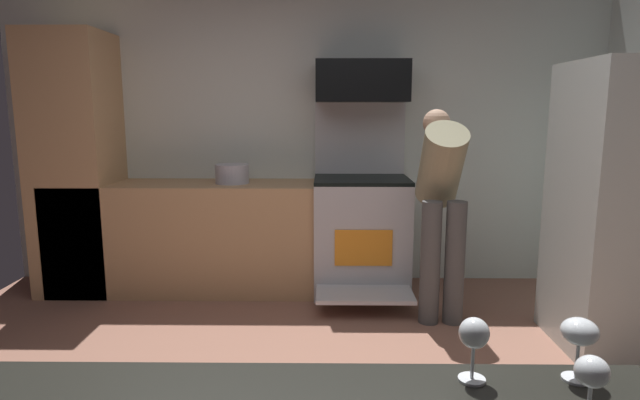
# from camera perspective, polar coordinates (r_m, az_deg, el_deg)

# --- Properties ---
(wall_back) EXTENTS (5.20, 0.12, 2.60)m
(wall_back) POSITION_cam_1_polar(r_m,az_deg,el_deg) (4.60, -1.02, 7.39)
(wall_back) COLOR silver
(wall_back) RESTS_ON ground
(lower_cabinet_run) EXTENTS (2.40, 0.60, 0.90)m
(lower_cabinet_run) POSITION_cam_1_polar(r_m,az_deg,el_deg) (4.48, -12.74, -3.91)
(lower_cabinet_run) COLOR tan
(lower_cabinet_run) RESTS_ON ground
(cabinet_column) EXTENTS (0.60, 0.60, 2.10)m
(cabinet_column) POSITION_cam_1_polar(r_m,az_deg,el_deg) (4.71, -24.95, 3.50)
(cabinet_column) COLOR tan
(cabinet_column) RESTS_ON ground
(oven_range) EXTENTS (0.76, 1.00, 1.55)m
(oven_range) POSITION_cam_1_polar(r_m,az_deg,el_deg) (4.34, 4.45, -3.29)
(oven_range) COLOR #BBBBC1
(oven_range) RESTS_ON ground
(microwave) EXTENTS (0.74, 0.38, 0.33)m
(microwave) POSITION_cam_1_polar(r_m,az_deg,el_deg) (4.33, 4.59, 12.73)
(microwave) COLOR black
(microwave) RESTS_ON oven_range
(refrigerator) EXTENTS (0.82, 0.75, 1.78)m
(refrigerator) POSITION_cam_1_polar(r_m,az_deg,el_deg) (3.76, 30.93, -0.79)
(refrigerator) COLOR #B5C2BE
(refrigerator) RESTS_ON ground
(person_cook) EXTENTS (0.31, 0.60, 1.50)m
(person_cook) POSITION_cam_1_polar(r_m,az_deg,el_deg) (3.79, 13.05, 0.33)
(person_cook) COLOR #4C4C4C
(person_cook) RESTS_ON ground
(wine_glass_near) EXTENTS (0.08, 0.08, 0.14)m
(wine_glass_near) POSITION_cam_1_polar(r_m,az_deg,el_deg) (1.30, 26.38, -12.97)
(wine_glass_near) COLOR silver
(wine_glass_near) RESTS_ON counter_island
(wine_glass_far) EXTENTS (0.07, 0.07, 0.15)m
(wine_glass_far) POSITION_cam_1_polar(r_m,az_deg,el_deg) (1.22, 16.40, -14.06)
(wine_glass_far) COLOR silver
(wine_glass_far) RESTS_ON counter_island
(wine_glass_extra) EXTENTS (0.06, 0.06, 0.14)m
(wine_glass_extra) POSITION_cam_1_polar(r_m,az_deg,el_deg) (1.15, 27.44, -16.65)
(wine_glass_extra) COLOR silver
(wine_glass_extra) RESTS_ON counter_island
(stock_pot) EXTENTS (0.27, 0.27, 0.15)m
(stock_pot) POSITION_cam_1_polar(r_m,az_deg,el_deg) (4.33, -9.53, 2.83)
(stock_pot) COLOR #B5B4C3
(stock_pot) RESTS_ON lower_cabinet_run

